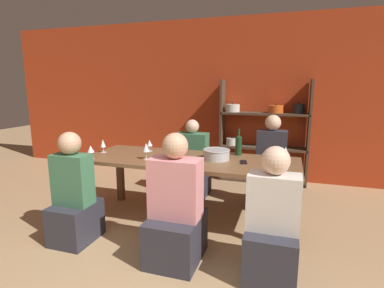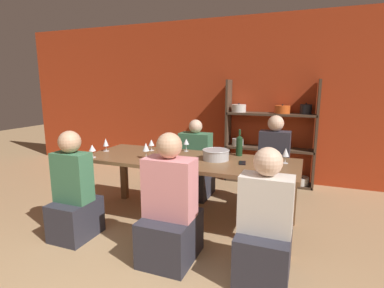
{
  "view_description": "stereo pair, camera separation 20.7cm",
  "coord_description": "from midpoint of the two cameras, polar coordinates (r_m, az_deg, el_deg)",
  "views": [
    {
      "loc": [
        0.99,
        -1.33,
        1.59
      ],
      "look_at": [
        -0.05,
        1.91,
        0.92
      ],
      "focal_mm": 28.0,
      "sensor_mm": 36.0,
      "label": 1
    },
    {
      "loc": [
        1.18,
        -1.26,
        1.59
      ],
      "look_at": [
        -0.05,
        1.91,
        0.92
      ],
      "focal_mm": 28.0,
      "sensor_mm": 36.0,
      "label": 2
    }
  ],
  "objects": [
    {
      "name": "wall_back_red",
      "position": [
        5.24,
        9.42,
        8.36
      ],
      "size": [
        8.8,
        0.06,
        2.7
      ],
      "color": "#B23819",
      "rests_on": "ground_plane"
    },
    {
      "name": "shelf_unit",
      "position": [
        5.02,
        15.92,
        0.38
      ],
      "size": [
        1.42,
        0.3,
        1.68
      ],
      "color": "#4C3828",
      "rests_on": "ground_plane"
    },
    {
      "name": "dining_table",
      "position": [
        3.43,
        1.12,
        -4.21
      ],
      "size": [
        2.43,
        0.9,
        0.77
      ],
      "color": "brown",
      "rests_on": "ground_plane"
    },
    {
      "name": "mixing_bowl",
      "position": [
        3.36,
        6.33,
        -1.98
      ],
      "size": [
        0.3,
        0.3,
        0.12
      ],
      "color": "#B7BABC",
      "rests_on": "dining_table"
    },
    {
      "name": "wine_bottle_green",
      "position": [
        3.58,
        10.64,
        -0.19
      ],
      "size": [
        0.08,
        0.08,
        0.31
      ],
      "color": "#19381E",
      "rests_on": "dining_table"
    },
    {
      "name": "wine_glass_white_a",
      "position": [
        3.89,
        -14.66,
        0.22
      ],
      "size": [
        0.07,
        0.07,
        0.16
      ],
      "color": "white",
      "rests_on": "dining_table"
    },
    {
      "name": "wine_glass_empty_a",
      "position": [
        3.36,
        19.11,
        -1.55
      ],
      "size": [
        0.08,
        0.08,
        0.17
      ],
      "color": "white",
      "rests_on": "dining_table"
    },
    {
      "name": "wine_glass_red_a",
      "position": [
        3.76,
        0.46,
        0.39
      ],
      "size": [
        0.07,
        0.07,
        0.16
      ],
      "color": "white",
      "rests_on": "dining_table"
    },
    {
      "name": "wine_glass_white_b",
      "position": [
        3.4,
        -7.06,
        -0.66
      ],
      "size": [
        0.08,
        0.08,
        0.18
      ],
      "color": "white",
      "rests_on": "dining_table"
    },
    {
      "name": "wine_glass_white_c",
      "position": [
        3.59,
        -16.92,
        -0.81
      ],
      "size": [
        0.08,
        0.08,
        0.15
      ],
      "color": "white",
      "rests_on": "dining_table"
    },
    {
      "name": "wine_glass_empty_b",
      "position": [
        3.83,
        -6.22,
        0.21
      ],
      "size": [
        0.07,
        0.07,
        0.14
      ],
      "color": "white",
      "rests_on": "dining_table"
    },
    {
      "name": "wine_glass_white_d",
      "position": [
        3.46,
        -2.01,
        -0.83
      ],
      "size": [
        0.07,
        0.07,
        0.15
      ],
      "color": "white",
      "rests_on": "dining_table"
    },
    {
      "name": "cell_phone",
      "position": [
        3.26,
        11.38,
        -3.56
      ],
      "size": [
        0.1,
        0.16,
        0.01
      ],
      "color": "black",
      "rests_on": "dining_table"
    },
    {
      "name": "person_near_a",
      "position": [
        2.62,
        15.94,
        -16.02
      ],
      "size": [
        0.42,
        0.52,
        1.12
      ],
      "color": "#2D2D38",
      "rests_on": "ground_plane"
    },
    {
      "name": "person_far_a",
      "position": [
        4.34,
        2.03,
        -4.81
      ],
      "size": [
        0.44,
        0.55,
        1.12
      ],
      "rotation": [
        0.0,
        0.0,
        3.14
      ],
      "color": "#2D2D38",
      "rests_on": "ground_plane"
    },
    {
      "name": "person_near_b",
      "position": [
        2.79,
        -2.0,
        -13.39
      ],
      "size": [
        0.45,
        0.57,
        1.19
      ],
      "color": "#2D2D38",
      "rests_on": "ground_plane"
    },
    {
      "name": "person_far_b",
      "position": [
        4.0,
        16.61,
        -5.85
      ],
      "size": [
        0.37,
        0.46,
        1.23
      ],
      "rotation": [
        0.0,
        0.0,
        3.14
      ],
      "color": "#2D2D38",
      "rests_on": "ground_plane"
    },
    {
      "name": "person_near_c",
      "position": [
        3.36,
        -19.89,
        -9.76
      ],
      "size": [
        0.38,
        0.47,
        1.14
      ],
      "color": "#2D2D38",
      "rests_on": "ground_plane"
    }
  ]
}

